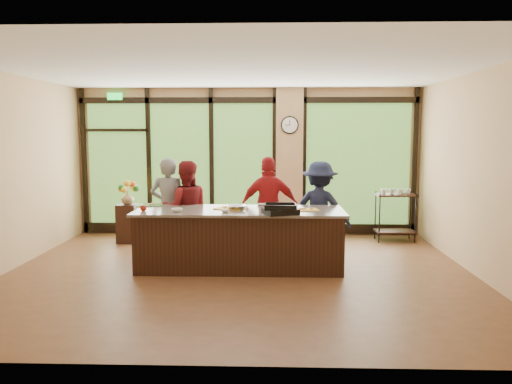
# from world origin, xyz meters

# --- Properties ---
(floor) EXTENTS (7.00, 7.00, 0.00)m
(floor) POSITION_xyz_m (0.00, 0.00, 0.00)
(floor) COLOR #56341E
(floor) RESTS_ON ground
(ceiling) EXTENTS (7.00, 7.00, 0.00)m
(ceiling) POSITION_xyz_m (0.00, 0.00, 3.00)
(ceiling) COLOR silver
(ceiling) RESTS_ON back_wall
(back_wall) EXTENTS (7.00, 0.00, 7.00)m
(back_wall) POSITION_xyz_m (0.00, 3.00, 1.50)
(back_wall) COLOR tan
(back_wall) RESTS_ON floor
(left_wall) EXTENTS (0.00, 6.00, 6.00)m
(left_wall) POSITION_xyz_m (-3.50, 0.00, 1.50)
(left_wall) COLOR tan
(left_wall) RESTS_ON floor
(right_wall) EXTENTS (0.00, 6.00, 6.00)m
(right_wall) POSITION_xyz_m (3.50, 0.00, 1.50)
(right_wall) COLOR tan
(right_wall) RESTS_ON floor
(window_wall) EXTENTS (6.90, 0.12, 3.00)m
(window_wall) POSITION_xyz_m (0.16, 2.95, 1.39)
(window_wall) COLOR tan
(window_wall) RESTS_ON floor
(island_base) EXTENTS (3.10, 1.00, 0.88)m
(island_base) POSITION_xyz_m (0.00, 0.30, 0.44)
(island_base) COLOR black
(island_base) RESTS_ON floor
(countertop) EXTENTS (3.20, 1.10, 0.04)m
(countertop) POSITION_xyz_m (0.00, 0.30, 0.90)
(countertop) COLOR slate
(countertop) RESTS_ON island_base
(wall_clock) EXTENTS (0.36, 0.04, 0.36)m
(wall_clock) POSITION_xyz_m (0.85, 2.87, 2.25)
(wall_clock) COLOR black
(wall_clock) RESTS_ON window_wall
(cook_left) EXTENTS (0.62, 0.41, 1.68)m
(cook_left) POSITION_xyz_m (-1.26, 1.04, 0.84)
(cook_left) COLOR slate
(cook_left) RESTS_ON floor
(cook_midleft) EXTENTS (0.89, 0.75, 1.63)m
(cook_midleft) POSITION_xyz_m (-0.95, 0.98, 0.82)
(cook_midleft) COLOR maroon
(cook_midleft) RESTS_ON floor
(cook_midright) EXTENTS (1.03, 0.52, 1.70)m
(cook_midright) POSITION_xyz_m (0.45, 1.04, 0.85)
(cook_midright) COLOR maroon
(cook_midright) RESTS_ON floor
(cook_right) EXTENTS (1.17, 0.87, 1.62)m
(cook_right) POSITION_xyz_m (1.31, 1.11, 0.81)
(cook_right) COLOR #181C35
(cook_right) RESTS_ON floor
(roasting_pan) EXTENTS (0.56, 0.51, 0.08)m
(roasting_pan) POSITION_xyz_m (0.62, -0.11, 0.96)
(roasting_pan) COLOR black
(roasting_pan) RESTS_ON countertop
(mixing_bowl) EXTENTS (0.36, 0.36, 0.07)m
(mixing_bowl) POSITION_xyz_m (-0.04, 0.29, 0.96)
(mixing_bowl) COLOR silver
(mixing_bowl) RESTS_ON countertop
(cutting_board_left) EXTENTS (0.48, 0.40, 0.01)m
(cutting_board_left) POSITION_xyz_m (-1.50, 0.70, 0.93)
(cutting_board_left) COLOR #43802E
(cutting_board_left) RESTS_ON countertop
(cutting_board_center) EXTENTS (0.53, 0.47, 0.01)m
(cutting_board_center) POSITION_xyz_m (-0.15, 0.37, 0.93)
(cutting_board_center) COLOR gold
(cutting_board_center) RESTS_ON countertop
(cutting_board_right) EXTENTS (0.42, 0.35, 0.01)m
(cutting_board_right) POSITION_xyz_m (1.02, 0.29, 0.93)
(cutting_board_right) COLOR gold
(cutting_board_right) RESTS_ON countertop
(prep_bowl_near) EXTENTS (0.22, 0.22, 0.05)m
(prep_bowl_near) POSITION_xyz_m (-0.92, 0.05, 0.95)
(prep_bowl_near) COLOR white
(prep_bowl_near) RESTS_ON countertop
(prep_bowl_mid) EXTENTS (0.13, 0.13, 0.04)m
(prep_bowl_mid) POSITION_xyz_m (-0.19, 0.02, 0.94)
(prep_bowl_mid) COLOR white
(prep_bowl_mid) RESTS_ON countertop
(prep_bowl_far) EXTENTS (0.16, 0.16, 0.03)m
(prep_bowl_far) POSITION_xyz_m (0.32, 0.73, 0.94)
(prep_bowl_far) COLOR white
(prep_bowl_far) RESTS_ON countertop
(red_ramekin) EXTENTS (0.11, 0.11, 0.08)m
(red_ramekin) POSITION_xyz_m (-1.45, 0.12, 0.96)
(red_ramekin) COLOR #9F1F0F
(red_ramekin) RESTS_ON countertop
(flower_stand) EXTENTS (0.39, 0.39, 0.74)m
(flower_stand) POSITION_xyz_m (-2.26, 2.06, 0.37)
(flower_stand) COLOR black
(flower_stand) RESTS_ON floor
(flower_vase) EXTENTS (0.27, 0.27, 0.25)m
(flower_vase) POSITION_xyz_m (-2.26, 2.06, 0.86)
(flower_vase) COLOR olive
(flower_vase) RESTS_ON flower_stand
(bar_cart) EXTENTS (0.76, 0.45, 1.02)m
(bar_cart) POSITION_xyz_m (2.89, 2.35, 0.61)
(bar_cart) COLOR black
(bar_cart) RESTS_ON floor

